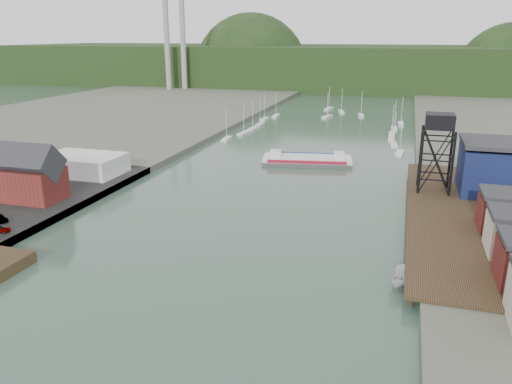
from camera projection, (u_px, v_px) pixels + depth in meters
The scene contains 12 objects.
ground at pixel (150, 316), 61.75m from camera, with size 600.00×600.00×0.00m, color #2E483A.
west_land at pixel (12, 143), 160.00m from camera, with size 120.00×400.00×3.20m, color #4C5142.
west_quay at pixel (5, 221), 90.73m from camera, with size 16.00×80.00×1.60m, color slate.
east_pier at pixel (446, 212), 92.12m from camera, with size 14.00×70.00×2.45m.
harbor_building at pixel (30, 178), 98.81m from camera, with size 12.20×8.20×8.90m.
white_shed at pixel (84, 164), 118.30m from camera, with size 18.00×12.00×4.50m, color silver.
lift_tower at pixel (439, 126), 100.39m from camera, with size 6.50×6.50×16.00m.
marina_sailboats at pixel (327, 126), 188.05m from camera, with size 57.71×92.65×0.90m.
smokestacks at pixel (175, 40), 294.03m from camera, with size 11.20×8.20×60.00m.
distant_hills at pixel (359, 70), 334.87m from camera, with size 500.00×120.00×80.00m.
chain_ferry at pixel (307, 160), 134.40m from camera, with size 24.86×13.40×3.39m.
motorboat at pixel (400, 278), 68.86m from camera, with size 2.21×5.88×2.27m, color silver.
Camera 1 is at (28.22, -48.15, 33.29)m, focal length 35.00 mm.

